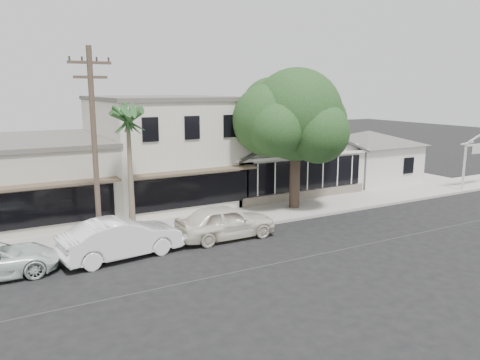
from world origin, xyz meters
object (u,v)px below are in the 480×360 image
shade_tree (293,117)px  car_0 (225,222)px  utility_pole (95,146)px  car_1 (121,238)px

shade_tree → car_0: bearing=-152.4°
utility_pole → car_1: (0.63, -1.29, -3.93)m
car_0 → car_1: car_1 is taller
utility_pole → shade_tree: utility_pole is taller
shade_tree → car_1: bearing=-163.4°
car_0 → utility_pole: bearing=79.7°
utility_pole → car_1: 4.18m
car_0 → car_1: 5.15m
car_1 → shade_tree: 12.69m
utility_pole → shade_tree: size_ratio=1.06×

